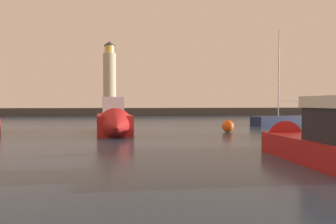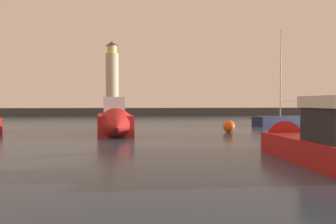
% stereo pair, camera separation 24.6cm
% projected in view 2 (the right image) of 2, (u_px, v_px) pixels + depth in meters
% --- Properties ---
extents(ground_plane, '(220.00, 220.00, 0.00)m').
position_uv_depth(ground_plane, '(162.00, 127.00, 30.73)').
color(ground_plane, '#2D3D51').
extents(breakwater, '(69.95, 5.26, 1.56)m').
position_uv_depth(breakwater, '(152.00, 112.00, 59.22)').
color(breakwater, '#423F3D').
rests_on(breakwater, ground_plane).
extents(lighthouse, '(2.61, 2.61, 13.78)m').
position_uv_depth(lighthouse, '(112.00, 77.00, 58.21)').
color(lighthouse, beige).
rests_on(lighthouse, breakwater).
extents(motorboat_0, '(5.79, 6.43, 2.66)m').
position_uv_depth(motorboat_0, '(330.00, 126.00, 21.71)').
color(motorboat_0, white).
rests_on(motorboat_0, ground_plane).
extents(motorboat_4, '(2.43, 7.86, 3.37)m').
position_uv_depth(motorboat_4, '(306.00, 140.00, 12.96)').
color(motorboat_4, '#B21E1E').
rests_on(motorboat_4, ground_plane).
extents(motorboat_5, '(3.91, 9.50, 3.57)m').
position_uv_depth(motorboat_5, '(115.00, 122.00, 23.51)').
color(motorboat_5, '#B21E1E').
rests_on(motorboat_5, ground_plane).
extents(sailboat_moored, '(8.42, 4.11, 10.96)m').
position_uv_depth(sailboat_moored, '(286.00, 120.00, 32.58)').
color(sailboat_moored, '#1E284C').
rests_on(sailboat_moored, ground_plane).
extents(mooring_buoy, '(1.06, 1.06, 1.06)m').
position_uv_depth(mooring_buoy, '(229.00, 126.00, 24.91)').
color(mooring_buoy, '#EA5919').
rests_on(mooring_buoy, ground_plane).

